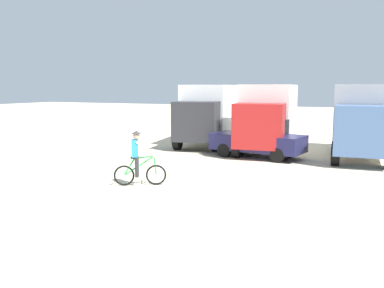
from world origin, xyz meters
TOP-DOWN VIEW (x-y plane):
  - ground_plane at (0.00, 0.00)m, footprint 120.00×120.00m
  - box_truck_avon_van at (-2.89, 12.10)m, footprint 3.37×7.03m
  - box_truck_white_box at (0.80, 11.06)m, footprint 3.07×6.96m
  - box_truck_grey_hauler at (5.30, 10.88)m, footprint 2.74×6.87m
  - sedan_parked at (0.98, 8.67)m, footprint 4.42×2.38m
  - cyclist_orange_shirt at (-1.11, 1.65)m, footprint 1.53×0.93m

SIDE VIEW (x-z plane):
  - ground_plane at x=0.00m, z-range 0.00..0.00m
  - cyclist_orange_shirt at x=-1.11m, z-range -0.06..1.76m
  - sedan_parked at x=0.98m, z-range 0.00..1.76m
  - box_truck_avon_van at x=-2.89m, z-range 0.20..3.55m
  - box_truck_white_box at x=0.80m, z-range 0.20..3.55m
  - box_truck_grey_hauler at x=5.30m, z-range 0.20..3.55m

